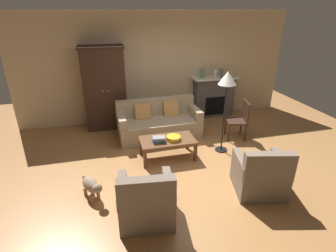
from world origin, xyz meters
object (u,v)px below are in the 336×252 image
(mantel_vase_slate, at_px, (221,73))
(mantel_vase_jade, at_px, (202,73))
(mantel_vase_cream, at_px, (215,73))
(floor_lamp, at_px, (227,83))
(dog, at_px, (91,186))
(armchair_near_left, at_px, (146,201))
(armoire, at_px, (105,88))
(side_chair_wooden, at_px, (240,118))
(book_stack, at_px, (159,139))
(coffee_table, at_px, (167,142))
(fruit_bowl, at_px, (173,138))
(couch, at_px, (159,123))
(armchair_near_right, at_px, (260,175))
(fireplace, at_px, (213,96))

(mantel_vase_slate, bearing_deg, mantel_vase_jade, 180.00)
(mantel_vase_cream, bearing_deg, floor_lamp, -107.80)
(dog, bearing_deg, armchair_near_left, -41.03)
(armoire, distance_m, side_chair_wooden, 3.34)
(mantel_vase_cream, bearing_deg, book_stack, -134.81)
(mantel_vase_cream, bearing_deg, coffee_table, -132.96)
(fruit_bowl, relative_size, side_chair_wooden, 0.32)
(mantel_vase_jade, bearing_deg, side_chair_wooden, -74.96)
(fruit_bowl, bearing_deg, mantel_vase_cream, 49.50)
(armoire, height_order, mantel_vase_cream, armoire)
(couch, bearing_deg, floor_lamp, -42.02)
(mantel_vase_cream, relative_size, dog, 0.39)
(couch, height_order, armchair_near_left, armchair_near_left)
(mantel_vase_slate, height_order, dog, mantel_vase_slate)
(coffee_table, relative_size, dog, 2.11)
(mantel_vase_cream, xyz_separation_m, armchair_near_left, (-2.56, -3.59, -0.91))
(armchair_near_left, height_order, armchair_near_right, same)
(fireplace, bearing_deg, coffee_table, -132.70)
(couch, xyz_separation_m, coffee_table, (-0.05, -1.06, 0.05))
(armchair_near_left, bearing_deg, dog, 138.97)
(fruit_bowl, distance_m, mantel_vase_slate, 2.88)
(armchair_near_left, bearing_deg, mantel_vase_cream, 54.54)
(armoire, height_order, dog, armoire)
(couch, bearing_deg, armchair_near_right, -65.17)
(armoire, bearing_deg, fireplace, 1.51)
(armoire, xyz_separation_m, dog, (-0.38, -2.86, -0.78))
(couch, xyz_separation_m, side_chair_wooden, (1.81, -0.58, 0.19))
(fruit_bowl, height_order, floor_lamp, floor_lamp)
(coffee_table, relative_size, armchair_near_right, 1.19)
(coffee_table, height_order, mantel_vase_cream, mantel_vase_cream)
(mantel_vase_cream, height_order, floor_lamp, floor_lamp)
(couch, bearing_deg, dog, -127.47)
(mantel_vase_jade, relative_size, armchair_near_right, 0.26)
(couch, relative_size, coffee_table, 1.77)
(book_stack, relative_size, armchair_near_right, 0.28)
(book_stack, bearing_deg, mantel_vase_cream, 45.19)
(book_stack, bearing_deg, couch, 78.02)
(mantel_vase_cream, bearing_deg, fruit_bowl, -130.50)
(armchair_near_right, bearing_deg, mantel_vase_cream, 79.58)
(dog, bearing_deg, mantel_vase_slate, 39.79)
(couch, height_order, armchair_near_right, armchair_near_right)
(armchair_near_right, height_order, side_chair_wooden, side_chair_wooden)
(armchair_near_right, bearing_deg, side_chair_wooden, 71.27)
(armoire, height_order, floor_lamp, armoire)
(mantel_vase_slate, xyz_separation_m, armchair_near_right, (-0.81, -3.42, -0.91))
(fireplace, distance_m, couch, 2.03)
(mantel_vase_slate, relative_size, dog, 0.42)
(armoire, distance_m, fruit_bowl, 2.38)
(mantel_vase_slate, xyz_separation_m, armchair_near_left, (-2.74, -3.59, -0.91))
(side_chair_wooden, bearing_deg, armchair_near_left, -140.97)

